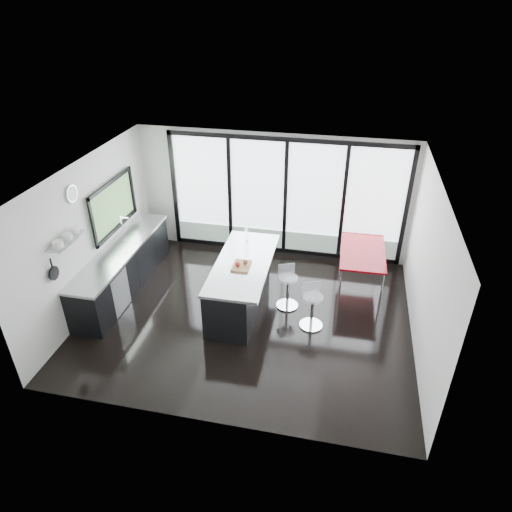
% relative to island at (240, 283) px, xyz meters
% --- Properties ---
extents(floor, '(6.00, 5.00, 0.00)m').
position_rel_island_xyz_m(floor, '(0.23, -0.33, -0.49)').
color(floor, black).
rests_on(floor, ground).
extents(ceiling, '(6.00, 5.00, 0.00)m').
position_rel_island_xyz_m(ceiling, '(0.23, -0.33, 2.31)').
color(ceiling, white).
rests_on(ceiling, wall_back).
extents(wall_back, '(6.00, 0.09, 2.80)m').
position_rel_island_xyz_m(wall_back, '(0.50, 2.14, 0.78)').
color(wall_back, silver).
rests_on(wall_back, ground).
extents(wall_front, '(6.00, 0.00, 2.80)m').
position_rel_island_xyz_m(wall_front, '(0.23, -2.83, 0.91)').
color(wall_front, silver).
rests_on(wall_front, ground).
extents(wall_left, '(0.26, 5.00, 2.80)m').
position_rel_island_xyz_m(wall_left, '(-2.75, -0.06, 1.07)').
color(wall_left, silver).
rests_on(wall_left, ground).
extents(wall_right, '(0.00, 5.00, 2.80)m').
position_rel_island_xyz_m(wall_right, '(3.23, -0.33, 0.91)').
color(wall_right, silver).
rests_on(wall_right, ground).
extents(counter_cabinets, '(0.69, 3.24, 1.36)m').
position_rel_island_xyz_m(counter_cabinets, '(-2.45, 0.07, -0.03)').
color(counter_cabinets, black).
rests_on(counter_cabinets, floor).
extents(island, '(1.04, 2.40, 1.27)m').
position_rel_island_xyz_m(island, '(0.00, 0.00, 0.00)').
color(island, black).
rests_on(island, floor).
extents(bar_stool_near, '(0.55, 0.55, 0.67)m').
position_rel_island_xyz_m(bar_stool_near, '(1.43, -0.38, -0.16)').
color(bar_stool_near, silver).
rests_on(bar_stool_near, floor).
extents(bar_stool_far, '(0.56, 0.56, 0.67)m').
position_rel_island_xyz_m(bar_stool_far, '(0.92, 0.13, -0.16)').
color(bar_stool_far, silver).
rests_on(bar_stool_far, floor).
extents(red_table, '(0.90, 1.54, 0.82)m').
position_rel_island_xyz_m(red_table, '(2.26, 1.15, -0.08)').
color(red_table, '#87020B').
rests_on(red_table, floor).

